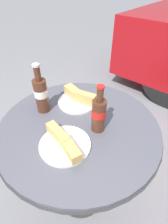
{
  "coord_description": "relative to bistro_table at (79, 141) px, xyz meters",
  "views": [
    {
      "loc": [
        0.41,
        -0.44,
        1.27
      ],
      "look_at": [
        0.0,
        0.04,
        0.75
      ],
      "focal_mm": 28.0,
      "sensor_mm": 36.0,
      "label": 1
    }
  ],
  "objects": [
    {
      "name": "cola_bottle_right",
      "position": [
        0.09,
        0.03,
        0.21
      ],
      "size": [
        0.06,
        0.06,
        0.23
      ],
      "color": "#4C2819",
      "rests_on": "bistro_table"
    },
    {
      "name": "bistro_table",
      "position": [
        0.0,
        0.0,
        0.0
      ],
      "size": [
        0.77,
        0.77,
        0.7
      ],
      "color": "#333333",
      "rests_on": "ground_plane"
    },
    {
      "name": "lunch_plate_near",
      "position": [
        0.04,
        -0.14,
        0.14
      ],
      "size": [
        0.22,
        0.21,
        0.06
      ],
      "color": "silver",
      "rests_on": "bistro_table"
    },
    {
      "name": "lunch_plate_far",
      "position": [
        -0.12,
        0.13,
        0.15
      ],
      "size": [
        0.21,
        0.21,
        0.07
      ],
      "color": "silver",
      "rests_on": "bistro_table"
    },
    {
      "name": "cola_bottle_left",
      "position": [
        -0.21,
        -0.04,
        0.22
      ],
      "size": [
        0.07,
        0.07,
        0.25
      ],
      "color": "#4C2819",
      "rests_on": "bistro_table"
    },
    {
      "name": "ground_plane",
      "position": [
        0.0,
        0.0,
        -0.58
      ],
      "size": [
        30.0,
        30.0,
        0.0
      ],
      "primitive_type": "plane",
      "color": "slate"
    }
  ]
}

